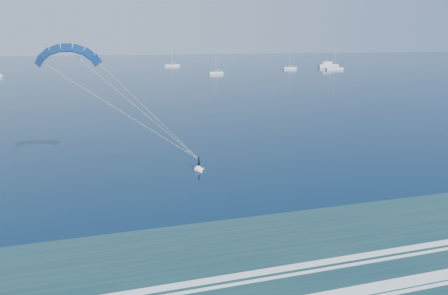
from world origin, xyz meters
TOP-DOWN VIEW (x-y plane):
  - kitesurfer_rig at (-9.21, 34.03)m, footprint 20.92×4.32m
  - motor_yacht at (118.45, 210.70)m, footprint 12.92×3.44m
  - sailboat_2 at (38.81, 180.84)m, footprint 6.94×2.40m
  - sailboat_3 at (26.23, 245.69)m, footprint 9.43×2.40m
  - sailboat_4 at (89.28, 203.30)m, footprint 7.93×2.40m
  - sailboat_5 at (111.73, 191.49)m, footprint 10.55×2.40m

SIDE VIEW (x-z plane):
  - sailboat_2 at x=38.81m, z-range -4.27..5.61m
  - sailboat_4 at x=89.28m, z-range -4.79..6.15m
  - sailboat_3 at x=26.23m, z-range -5.67..7.05m
  - sailboat_5 at x=111.73m, z-range -6.32..7.72m
  - motor_yacht at x=118.45m, z-range -1.40..4.22m
  - kitesurfer_rig at x=-9.21m, z-range 0.33..18.03m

